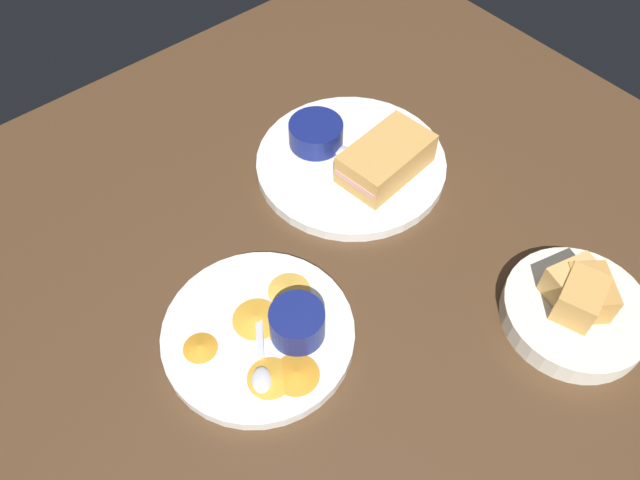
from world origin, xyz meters
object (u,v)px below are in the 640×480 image
object	(u,v)px
ramekin_dark_sauce	(316,133)
bread_basket_rear	(576,307)
sandwich_half_near	(386,159)
ramekin_light_gravy	(297,323)
spoon_by_gravy_ramekin	(261,369)
plate_chips_companion	(260,336)
spoon_by_dark_ramekin	(352,156)
plate_sandwich_main	(351,163)

from	to	relation	value
ramekin_dark_sauce	bread_basket_rear	world-z (taller)	bread_basket_rear
sandwich_half_near	ramekin_light_gravy	xyz separation A→B (cm)	(25.56, 12.07, -0.14)
spoon_by_gravy_ramekin	bread_basket_rear	distance (cm)	37.69
sandwich_half_near	plate_chips_companion	size ratio (longest dim) A/B	0.61
spoon_by_dark_ramekin	plate_sandwich_main	bearing A→B (deg)	38.50
plate_chips_companion	spoon_by_gravy_ramekin	distance (cm)	4.99
bread_basket_rear	ramekin_dark_sauce	bearing A→B (deg)	-82.91
spoon_by_gravy_ramekin	bread_basket_rear	size ratio (longest dim) A/B	0.52
sandwich_half_near	plate_chips_companion	world-z (taller)	sandwich_half_near
ramekin_light_gravy	spoon_by_gravy_ramekin	distance (cm)	6.55
spoon_by_gravy_ramekin	bread_basket_rear	world-z (taller)	bread_basket_rear
spoon_by_dark_ramekin	ramekin_light_gravy	world-z (taller)	ramekin_light_gravy
sandwich_half_near	ramekin_dark_sauce	world-z (taller)	sandwich_half_near
plate_sandwich_main	spoon_by_gravy_ramekin	size ratio (longest dim) A/B	3.04
plate_sandwich_main	spoon_by_gravy_ramekin	xyz separation A→B (cm)	(29.59, 17.94, 1.16)
plate_sandwich_main	bread_basket_rear	world-z (taller)	bread_basket_rear
sandwich_half_near	spoon_by_dark_ramekin	bearing A→B (deg)	-69.63
plate_chips_companion	spoon_by_gravy_ramekin	world-z (taller)	spoon_by_gravy_ramekin
sandwich_half_near	plate_chips_companion	xyz separation A→B (cm)	(28.97, 9.23, -3.20)
plate_sandwich_main	ramekin_dark_sauce	distance (cm)	6.70
ramekin_light_gravy	plate_chips_companion	bearing A→B (deg)	-39.81
plate_chips_companion	spoon_by_gravy_ramekin	xyz separation A→B (cm)	(2.76, 3.99, 1.16)
plate_chips_companion	sandwich_half_near	bearing A→B (deg)	-162.33
sandwich_half_near	plate_chips_companion	bearing A→B (deg)	17.67
sandwich_half_near	ramekin_dark_sauce	distance (cm)	11.28
sandwich_half_near	ramekin_dark_sauce	xyz separation A→B (cm)	(3.75, -10.63, -0.50)
bread_basket_rear	spoon_by_dark_ramekin	bearing A→B (deg)	-84.80
sandwich_half_near	spoon_by_gravy_ramekin	xyz separation A→B (cm)	(31.72, 13.22, -2.04)
plate_sandwich_main	sandwich_half_near	bearing A→B (deg)	114.32
spoon_by_dark_ramekin	bread_basket_rear	xyz separation A→B (cm)	(-3.28, 36.07, 0.55)
plate_sandwich_main	ramekin_light_gravy	bearing A→B (deg)	35.63
ramekin_dark_sauce	sandwich_half_near	bearing A→B (deg)	109.44
sandwich_half_near	bread_basket_rear	bearing A→B (deg)	92.66
spoon_by_dark_ramekin	plate_chips_companion	xyz separation A→B (cm)	(27.13, 14.18, -1.16)
ramekin_light_gravy	bread_basket_rear	size ratio (longest dim) A/B	0.37
plate_chips_companion	plate_sandwich_main	bearing A→B (deg)	-152.54
spoon_by_dark_ramekin	plate_chips_companion	bearing A→B (deg)	27.59
ramekin_dark_sauce	ramekin_light_gravy	distance (cm)	31.48
plate_sandwich_main	ramekin_dark_sauce	xyz separation A→B (cm)	(1.62, -5.91, 2.70)
ramekin_dark_sauce	ramekin_light_gravy	xyz separation A→B (cm)	(21.81, 22.70, 0.36)
spoon_by_gravy_ramekin	bread_basket_rear	xyz separation A→B (cm)	(-33.17, 17.90, 0.55)
sandwich_half_near	spoon_by_dark_ramekin	xyz separation A→B (cm)	(1.84, -4.95, -2.04)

